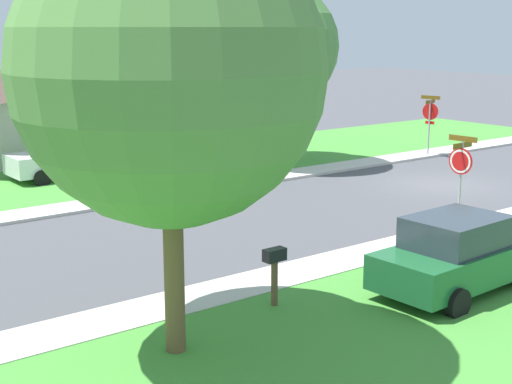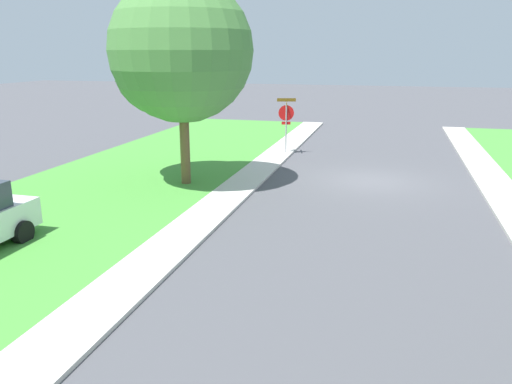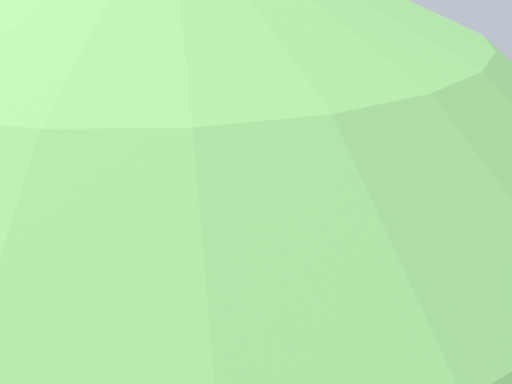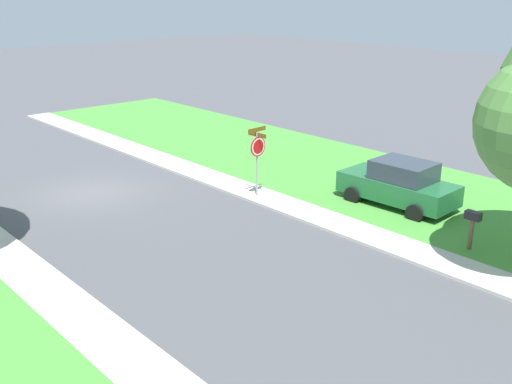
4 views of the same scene
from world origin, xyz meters
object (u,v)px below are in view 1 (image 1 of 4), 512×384
object	(u,v)px
tree_sidewalk_near	(170,79)
mailbox	(275,263)
car_white_across_road	(67,156)
tree_corner_large	(275,50)
car_green_far_down_street	(459,255)
stop_sign_near_corner	(430,115)
stop_sign_far_corner	(461,167)

from	to	relation	value
tree_sidewalk_near	mailbox	bearing A→B (deg)	-82.50
tree_sidewalk_near	car_white_across_road	bearing A→B (deg)	-16.60
tree_corner_large	mailbox	bearing A→B (deg)	141.28
car_green_far_down_street	tree_corner_large	world-z (taller)	tree_corner_large
car_white_across_road	mailbox	distance (m)	15.70
stop_sign_near_corner	mailbox	xyz separation A→B (m)	(-10.40, 17.32, -0.87)
stop_sign_far_corner	mailbox	distance (m)	8.19
tree_corner_large	mailbox	xyz separation A→B (m)	(-13.15, 10.54, -3.82)
stop_sign_far_corner	car_white_across_road	xyz separation A→B (m)	(14.01, 5.84, -1.01)
car_green_far_down_street	tree_corner_large	bearing A→B (deg)	-24.30
car_white_across_road	tree_corner_large	bearing A→B (deg)	-105.99
car_white_across_road	car_green_far_down_street	size ratio (longest dim) A/B	0.99
tree_corner_large	tree_sidewalk_near	xyz separation A→B (m)	(-13.49, 13.12, 0.06)
stop_sign_far_corner	tree_sidewalk_near	xyz separation A→B (m)	(-1.88, 10.58, 3.00)
car_white_across_road	mailbox	xyz separation A→B (m)	(-15.55, 2.16, 0.14)
stop_sign_far_corner	car_white_across_road	size ratio (longest dim) A/B	0.64
tree_corner_large	mailbox	world-z (taller)	tree_corner_large
mailbox	stop_sign_near_corner	bearing A→B (deg)	-59.02
stop_sign_near_corner	mailbox	size ratio (longest dim) A/B	2.11
stop_sign_far_corner	mailbox	xyz separation A→B (m)	(-1.54, 8.00, -0.88)
car_white_across_road	tree_corner_large	size ratio (longest dim) A/B	0.57
stop_sign_far_corner	tree_corner_large	world-z (taller)	tree_corner_large
stop_sign_near_corner	mailbox	bearing A→B (deg)	120.98
mailbox	tree_sidewalk_near	bearing A→B (deg)	97.50
stop_sign_far_corner	mailbox	bearing A→B (deg)	100.90
tree_sidewalk_near	tree_corner_large	bearing A→B (deg)	-44.21
car_white_across_road	mailbox	bearing A→B (deg)	172.09
stop_sign_near_corner	car_green_far_down_street	world-z (taller)	stop_sign_near_corner
stop_sign_far_corner	car_white_across_road	bearing A→B (deg)	22.63
stop_sign_near_corner	car_green_far_down_street	size ratio (longest dim) A/B	0.63
tree_sidewalk_near	mailbox	size ratio (longest dim) A/B	5.88
car_white_across_road	tree_sidewalk_near	xyz separation A→B (m)	(-15.89, 4.74, 4.01)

